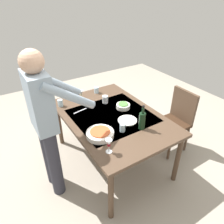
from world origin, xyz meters
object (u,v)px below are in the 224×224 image
(water_cup_far_right, at_px, (96,90))
(side_bowl_salad, at_px, (123,106))
(chair_near, at_px, (177,117))
(serving_bowl_pasta, at_px, (100,134))
(dining_table, at_px, (112,120))
(person_server, at_px, (46,120))
(water_cup_near_right, at_px, (60,103))
(wine_bottle, at_px, (142,120))
(wine_glass_left, at_px, (109,144))
(water_cup_far_left, at_px, (122,128))
(water_cup_near_left, at_px, (105,99))
(wine_glass_right, at_px, (81,94))
(dinner_plate_near, at_px, (127,120))

(water_cup_far_right, xyz_separation_m, side_bowl_salad, (-0.59, -0.08, -0.01))
(chair_near, xyz_separation_m, serving_bowl_pasta, (-0.02, 1.25, 0.24))
(dining_table, relative_size, person_server, 0.94)
(water_cup_near_right, xyz_separation_m, side_bowl_salad, (-0.49, -0.68, -0.01))
(chair_near, relative_size, wine_bottle, 3.07)
(wine_glass_left, bearing_deg, side_bowl_salad, -44.15)
(wine_bottle, distance_m, side_bowl_salad, 0.50)
(chair_near, bearing_deg, serving_bowl_pasta, 91.09)
(water_cup_far_left, bearing_deg, serving_bowl_pasta, 77.89)
(serving_bowl_pasta, relative_size, side_bowl_salad, 1.67)
(person_server, height_order, side_bowl_salad, person_server)
(side_bowl_salad, bearing_deg, person_server, 94.72)
(wine_glass_left, height_order, water_cup_far_right, wine_glass_left)
(wine_bottle, bearing_deg, water_cup_near_left, 3.40)
(serving_bowl_pasta, bearing_deg, dining_table, -49.52)
(wine_glass_left, distance_m, serving_bowl_pasta, 0.28)
(dining_table, height_order, side_bowl_salad, side_bowl_salad)
(dining_table, xyz_separation_m, water_cup_far_right, (0.66, -0.14, 0.11))
(person_server, xyz_separation_m, wine_glass_left, (-0.53, -0.43, -0.12))
(wine_bottle, distance_m, serving_bowl_pasta, 0.49)
(water_cup_near_right, xyz_separation_m, water_cup_far_right, (0.09, -0.60, -0.00))
(person_server, height_order, water_cup_far_left, person_server)
(water_cup_far_right, distance_m, side_bowl_salad, 0.59)
(dining_table, distance_m, water_cup_near_left, 0.36)
(water_cup_far_right, bearing_deg, serving_bowl_pasta, 153.48)
(wine_glass_right, height_order, water_cup_near_left, wine_glass_right)
(water_cup_far_right, bearing_deg, dinner_plate_near, 176.77)
(wine_glass_left, height_order, dinner_plate_near, wine_glass_left)
(chair_near, distance_m, wine_bottle, 0.86)
(water_cup_near_right, height_order, water_cup_far_left, same)
(dining_table, xyz_separation_m, dinner_plate_near, (-0.20, -0.09, 0.07))
(water_cup_near_right, xyz_separation_m, serving_bowl_pasta, (-0.85, -0.13, -0.01))
(dining_table, relative_size, water_cup_far_right, 18.34)
(water_cup_far_left, bearing_deg, water_cup_near_left, -14.35)
(serving_bowl_pasta, bearing_deg, water_cup_near_right, 8.61)
(chair_near, distance_m, water_cup_near_right, 1.63)
(wine_glass_right, xyz_separation_m, dinner_plate_near, (-0.76, -0.24, -0.10))
(wine_glass_left, xyz_separation_m, water_cup_far_left, (0.21, -0.30, -0.06))
(wine_glass_left, distance_m, water_cup_far_left, 0.37)
(chair_near, relative_size, serving_bowl_pasta, 3.03)
(person_server, height_order, water_cup_near_right, person_server)
(dining_table, bearing_deg, person_server, 90.74)
(wine_glass_right, height_order, water_cup_far_left, wine_glass_right)
(wine_glass_right, distance_m, dinner_plate_near, 0.81)
(person_server, relative_size, water_cup_near_left, 16.36)
(water_cup_far_left, bearing_deg, wine_glass_left, 124.30)
(person_server, xyz_separation_m, serving_bowl_pasta, (-0.27, -0.48, -0.19))
(side_bowl_salad, bearing_deg, water_cup_far_left, 144.28)
(person_server, height_order, wine_bottle, person_server)
(person_server, relative_size, wine_bottle, 5.71)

